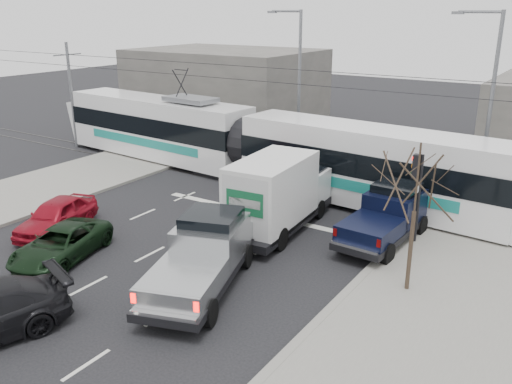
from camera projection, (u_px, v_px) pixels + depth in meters
The scene contains 15 objects.
ground at pixel (184, 265), 20.09m from camera, with size 120.00×120.00×0.00m, color black.
sidewalk_right at pixel (426, 340), 15.43m from camera, with size 6.00×60.00×0.15m, color gray.
rails at pixel (309, 192), 28.04m from camera, with size 60.00×1.60×0.03m, color #33302D.
building_left at pixel (226, 87), 43.83m from camera, with size 14.00×10.00×6.00m, color slate.
bare_tree at pixel (417, 185), 16.94m from camera, with size 2.40×2.40×5.00m.
traffic_signal at pixel (417, 179), 21.04m from camera, with size 0.44×0.44×3.60m.
street_lamp_near at pixel (488, 95), 25.80m from camera, with size 2.38×0.25×9.00m.
street_lamp_far at pixel (297, 76), 33.33m from camera, with size 2.38×0.25×9.00m.
catenary at pixel (312, 118), 26.80m from camera, with size 60.00×0.20×7.00m.
tram at pixel (249, 144), 29.62m from camera, with size 27.97×4.89×5.68m.
silver_pickup at pixel (205, 253), 18.36m from camera, with size 4.07×6.75×2.32m.
box_truck at pixel (278, 194), 22.75m from camera, with size 2.73×6.72×3.29m.
navy_pickup at pixel (388, 215), 21.85m from camera, with size 2.38×5.52×2.28m.
green_car at pixel (61, 244), 20.38m from camera, with size 2.06×4.47×1.24m, color black.
red_car at pixel (56, 216), 22.87m from camera, with size 1.71×4.25×1.45m, color maroon.
Camera 1 is at (12.15, -13.77, 9.01)m, focal length 38.00 mm.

